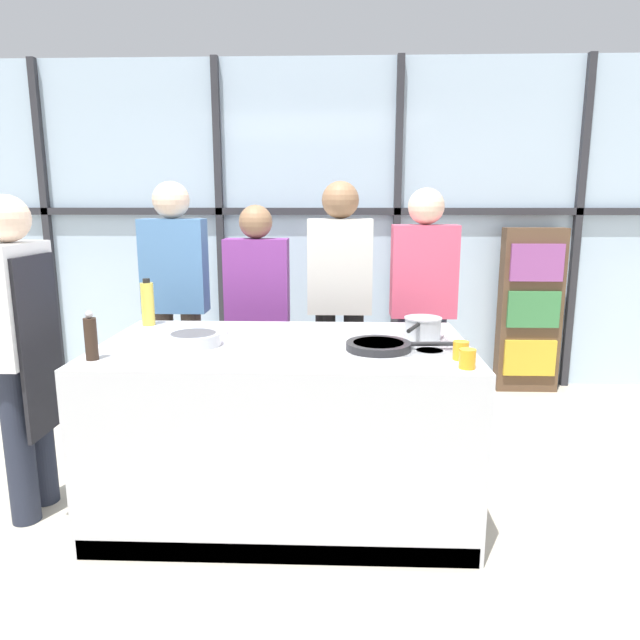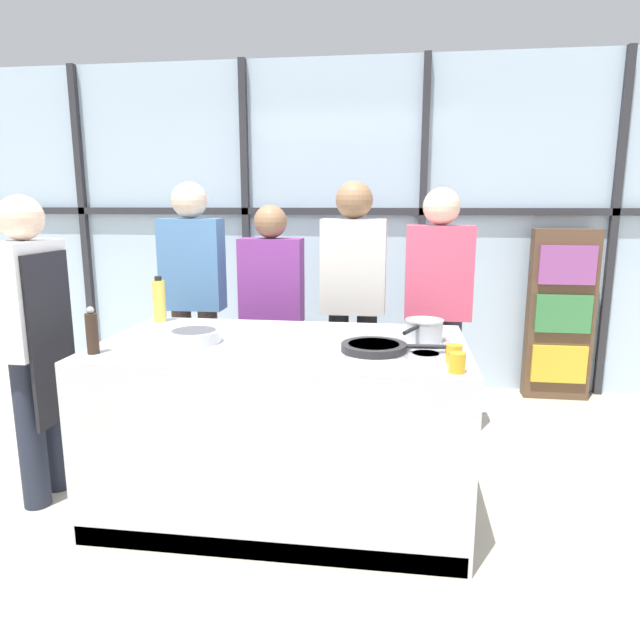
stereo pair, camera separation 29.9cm
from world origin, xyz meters
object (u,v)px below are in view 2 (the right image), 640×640
(chef, at_px, (34,333))
(juice_glass_far, at_px, (454,354))
(spectator_far_left, at_px, (193,291))
(spectator_center_left, at_px, (272,307))
(juice_glass_near, at_px, (457,363))
(spectator_center_right, at_px, (353,294))
(oil_bottle, at_px, (159,301))
(mixing_bowl, at_px, (194,336))
(spectator_far_right, at_px, (438,301))
(frying_pan, at_px, (375,347))
(pepper_grinder, at_px, (92,332))
(white_plate, at_px, (208,330))
(saucepan, at_px, (424,329))

(chef, bearing_deg, juice_glass_far, 85.25)
(spectator_far_left, relative_size, spectator_center_left, 1.10)
(spectator_center_left, xyz_separation_m, juice_glass_near, (1.12, -1.42, 0.04))
(chef, xyz_separation_m, spectator_center_right, (1.60, 1.10, 0.07))
(chef, bearing_deg, spectator_center_right, 124.55)
(juice_glass_near, bearing_deg, juice_glass_far, 90.00)
(oil_bottle, bearing_deg, mixing_bowl, -50.60)
(spectator_far_right, xyz_separation_m, juice_glass_near, (-0.01, -1.42, -0.03))
(spectator_center_right, relative_size, mixing_bowl, 6.36)
(frying_pan, xyz_separation_m, juice_glass_far, (0.36, -0.17, 0.02))
(spectator_far_left, relative_size, pepper_grinder, 7.68)
(chef, relative_size, spectator_center_right, 0.94)
(spectator_center_left, distance_m, white_plate, 0.83)
(saucepan, relative_size, oil_bottle, 1.26)
(mixing_bowl, bearing_deg, spectator_center_right, 55.40)
(spectator_far_left, xyz_separation_m, juice_glass_near, (1.68, -1.42, -0.06))
(spectator_far_left, xyz_separation_m, frying_pan, (1.33, -1.12, -0.08))
(white_plate, distance_m, oil_bottle, 0.44)
(mixing_bowl, bearing_deg, spectator_far_right, 39.35)
(spectator_far_right, xyz_separation_m, white_plate, (-1.31, -0.80, -0.06))
(spectator_center_left, xyz_separation_m, frying_pan, (0.76, -1.12, 0.02))
(oil_bottle, bearing_deg, spectator_far_left, 90.60)
(mixing_bowl, bearing_deg, juice_glass_far, -9.68)
(saucepan, relative_size, juice_glass_far, 4.04)
(spectator_center_right, bearing_deg, frying_pan, 100.16)
(spectator_far_right, height_order, oil_bottle, spectator_far_right)
(spectator_far_left, xyz_separation_m, saucepan, (1.57, -0.87, -0.04))
(frying_pan, xyz_separation_m, juice_glass_near, (0.36, -0.31, 0.02))
(spectator_center_right, relative_size, saucepan, 5.06)
(chef, height_order, frying_pan, chef)
(spectator_center_right, bearing_deg, spectator_far_right, -180.00)
(spectator_center_left, bearing_deg, oil_bottle, 46.76)
(saucepan, relative_size, pepper_grinder, 1.52)
(saucepan, xyz_separation_m, juice_glass_far, (0.12, -0.41, -0.02))
(spectator_far_left, bearing_deg, juice_glass_far, 142.68)
(frying_pan, relative_size, juice_glass_near, 6.68)
(saucepan, relative_size, mixing_bowl, 1.26)
(juice_glass_near, bearing_deg, spectator_far_right, 89.75)
(spectator_far_left, height_order, juice_glass_far, spectator_far_left)
(oil_bottle, relative_size, juice_glass_near, 3.22)
(chef, xyz_separation_m, spectator_far_right, (2.17, 1.10, 0.04))
(frying_pan, distance_m, juice_glass_far, 0.39)
(juice_glass_near, relative_size, juice_glass_far, 1.00)
(oil_bottle, distance_m, juice_glass_far, 1.82)
(saucepan, xyz_separation_m, juice_glass_near, (0.12, -0.55, -0.02))
(chef, bearing_deg, white_plate, 109.33)
(chef, height_order, white_plate, chef)
(frying_pan, height_order, juice_glass_near, juice_glass_near)
(spectator_far_left, height_order, juice_glass_near, spectator_far_left)
(spectator_center_right, xyz_separation_m, juice_glass_far, (0.56, -1.28, -0.06))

